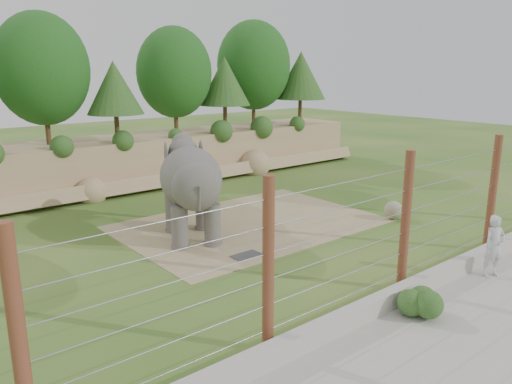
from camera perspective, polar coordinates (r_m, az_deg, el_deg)
ground at (r=17.75m, az=4.13°, el=-6.23°), size 90.00×90.00×0.00m
back_embankment at (r=27.60m, az=-13.42°, el=9.14°), size 30.00×5.52×8.77m
dirt_patch at (r=20.19m, az=-0.71°, el=-3.63°), size 10.00×7.00×0.02m
drain_grate at (r=16.80m, az=-1.07°, el=-7.27°), size 1.00×0.60×0.03m
elephant at (r=18.19m, az=-7.42°, el=0.05°), size 3.48×4.78×3.56m
stone_ball at (r=21.43m, az=15.42°, el=-2.01°), size 0.76×0.76×0.76m
retaining_wall at (r=14.72m, az=17.86°, el=-10.25°), size 26.00×0.35×0.50m
walkway at (r=13.98m, az=24.83°, el=-13.36°), size 26.00×4.00×0.01m
barrier_fence at (r=14.37m, az=16.72°, el=-3.30°), size 20.26×0.26×4.00m
walkway_shrub at (r=13.51m, az=18.43°, el=-11.92°), size 0.76×0.76×0.76m
zookeeper at (r=16.58m, az=25.56°, el=-5.61°), size 0.81×0.69×1.89m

